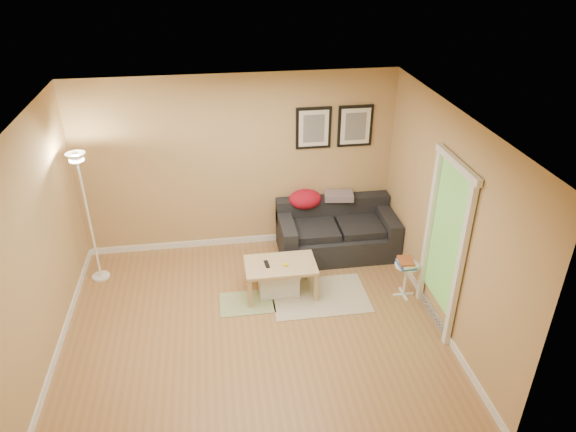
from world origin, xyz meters
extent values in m
plane|color=#9E7144|center=(0.00, 0.00, 0.00)|extent=(4.50, 4.50, 0.00)
plane|color=white|center=(0.00, 0.00, 2.60)|extent=(4.50, 4.50, 0.00)
plane|color=tan|center=(0.00, 2.00, 1.30)|extent=(4.50, 0.00, 4.50)
plane|color=tan|center=(0.00, -2.00, 1.30)|extent=(4.50, 0.00, 4.50)
plane|color=tan|center=(-2.25, 0.00, 1.30)|extent=(0.00, 4.00, 4.00)
plane|color=tan|center=(2.25, 0.00, 1.30)|extent=(0.00, 4.00, 4.00)
cube|color=white|center=(0.00, 1.99, 0.05)|extent=(4.50, 0.02, 0.10)
cube|color=white|center=(-2.24, 0.00, 0.05)|extent=(0.02, 4.00, 0.10)
cube|color=white|center=(2.24, 0.00, 0.05)|extent=(0.02, 4.00, 0.10)
cube|color=#BFB297|center=(0.92, 0.49, 0.01)|extent=(1.25, 0.85, 0.01)
cube|color=#668C4C|center=(-0.04, 0.50, 0.01)|extent=(0.70, 0.50, 0.01)
cube|color=black|center=(0.25, 0.66, 0.47)|extent=(0.07, 0.16, 0.02)
cylinder|color=yellow|center=(0.48, 0.61, 0.47)|extent=(0.07, 0.07, 0.03)
camera|label=1|loc=(-0.31, -4.90, 4.27)|focal=32.66mm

